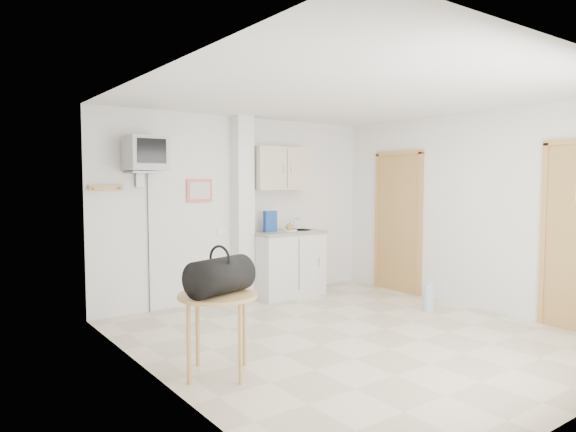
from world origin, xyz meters
TOP-DOWN VIEW (x-y plane):
  - ground at (0.00, 0.00)m, footprint 4.50×4.50m
  - room_envelope at (0.24, 0.09)m, footprint 4.24×4.54m
  - kitchenette at (0.57, 2.00)m, footprint 1.03×0.58m
  - crt_television at (-1.45, 2.02)m, footprint 0.44×0.45m
  - round_table at (-1.65, -0.09)m, footprint 0.66×0.66m
  - duffel_bag at (-1.65, -0.13)m, footprint 0.62×0.46m
  - water_bottle at (1.49, 0.21)m, footprint 0.13×0.13m

SIDE VIEW (x-z plane):
  - ground at x=0.00m, z-range 0.00..0.00m
  - water_bottle at x=1.49m, z-range -0.02..0.36m
  - round_table at x=-1.65m, z-range 0.26..0.95m
  - kitchenette at x=0.57m, z-range -0.25..1.85m
  - duffel_bag at x=-1.65m, z-range 0.64..1.05m
  - room_envelope at x=0.24m, z-range 0.26..2.81m
  - crt_television at x=-1.45m, z-range 0.86..3.01m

